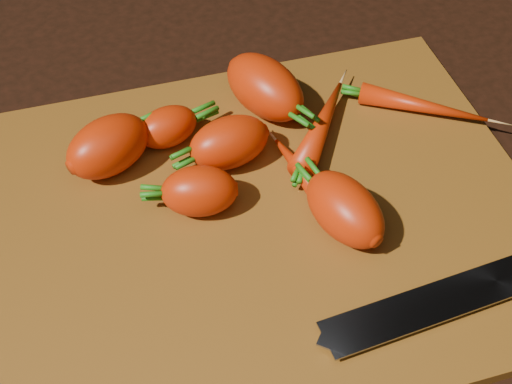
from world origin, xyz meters
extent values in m
cube|color=black|center=(0.00, 0.00, -0.01)|extent=(2.00, 2.00, 0.01)
cube|color=brown|center=(0.00, 0.00, 0.01)|extent=(0.50, 0.40, 0.01)
ellipsoid|color=red|center=(-0.12, 0.09, 0.04)|extent=(0.10, 0.08, 0.05)
ellipsoid|color=red|center=(-0.05, 0.02, 0.03)|extent=(0.08, 0.06, 0.05)
ellipsoid|color=red|center=(0.04, 0.13, 0.04)|extent=(0.09, 0.11, 0.06)
ellipsoid|color=red|center=(0.07, -0.04, 0.04)|extent=(0.07, 0.10, 0.05)
ellipsoid|color=red|center=(-0.01, 0.07, 0.04)|extent=(0.08, 0.06, 0.05)
ellipsoid|color=red|center=(-0.06, 0.11, 0.03)|extent=(0.07, 0.05, 0.04)
ellipsoid|color=red|center=(0.09, 0.08, 0.03)|extent=(0.10, 0.12, 0.03)
ellipsoid|color=red|center=(0.19, 0.08, 0.02)|extent=(0.12, 0.09, 0.02)
ellipsoid|color=red|center=(0.05, 0.03, 0.02)|extent=(0.04, 0.09, 0.02)
cube|color=gray|center=(0.01, -0.14, 0.02)|extent=(0.19, 0.05, 0.00)
cube|color=gray|center=(0.11, -0.13, 0.02)|extent=(0.02, 0.03, 0.01)
cube|color=black|center=(0.17, -0.13, 0.02)|extent=(0.11, 0.03, 0.02)
cylinder|color=#B2B2B7|center=(0.16, -0.13, 0.03)|extent=(0.01, 0.01, 0.00)
camera|label=1|loc=(-0.12, -0.39, 0.50)|focal=50.00mm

